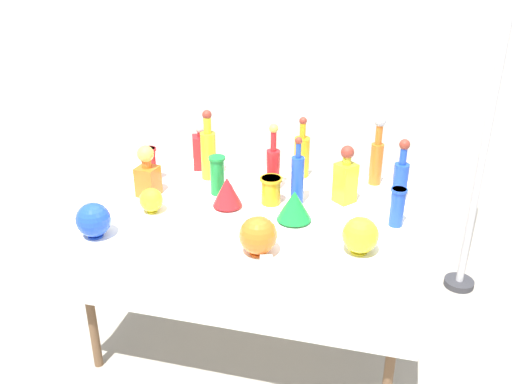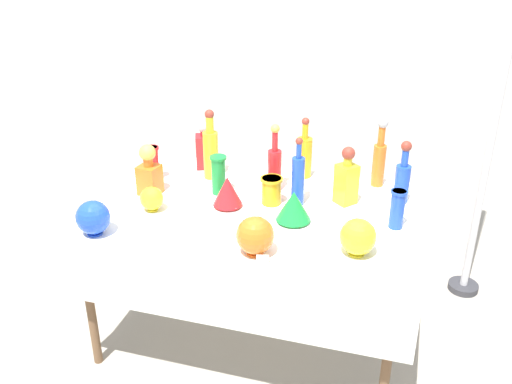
{
  "view_description": "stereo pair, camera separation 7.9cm",
  "coord_description": "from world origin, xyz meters",
  "px_view_note": "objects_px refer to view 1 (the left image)",
  "views": [
    {
      "loc": [
        0.63,
        -2.42,
        2.07
      ],
      "look_at": [
        0.0,
        0.0,
        0.86
      ],
      "focal_mm": 40.0,
      "sensor_mm": 36.0,
      "label": 1
    },
    {
      "loc": [
        0.71,
        -2.4,
        2.07
      ],
      "look_at": [
        0.0,
        0.0,
        0.86
      ],
      "focal_mm": 40.0,
      "sensor_mm": 36.0,
      "label": 2
    }
  ],
  "objects_px": {
    "slender_vase_1": "(217,174)",
    "cardboard_box_behind_left": "(290,210)",
    "tall_bottle_4": "(401,176)",
    "square_decanter_0": "(346,178)",
    "fluted_vase_1": "(294,205)",
    "round_bowl_3": "(151,200)",
    "fluted_vase_0": "(227,192)",
    "round_bowl_1": "(93,220)",
    "canopy_pole": "(487,132)",
    "round_bowl_2": "(258,235)",
    "slender_vase_2": "(271,189)",
    "tall_bottle_2": "(297,178)",
    "slender_vase_0": "(397,206)",
    "square_decanter_1": "(147,173)",
    "tall_bottle_1": "(273,165)",
    "tall_bottle_5": "(302,154)",
    "tall_bottle_3": "(208,151)",
    "round_bowl_0": "(360,235)",
    "slender_vase_3": "(150,164)",
    "square_decanter_2": "(201,149)",
    "tall_bottle_0": "(377,155)"
  },
  "relations": [
    {
      "from": "square_decanter_1",
      "to": "slender_vase_0",
      "type": "height_order",
      "value": "square_decanter_1"
    },
    {
      "from": "tall_bottle_3",
      "to": "round_bowl_0",
      "type": "relative_size",
      "value": 2.36
    },
    {
      "from": "round_bowl_3",
      "to": "tall_bottle_3",
      "type": "bearing_deg",
      "value": 72.91
    },
    {
      "from": "round_bowl_2",
      "to": "square_decanter_0",
      "type": "bearing_deg",
      "value": 63.27
    },
    {
      "from": "tall_bottle_3",
      "to": "slender_vase_0",
      "type": "distance_m",
      "value": 1.07
    },
    {
      "from": "round_bowl_1",
      "to": "slender_vase_1",
      "type": "bearing_deg",
      "value": 54.72
    },
    {
      "from": "tall_bottle_3",
      "to": "round_bowl_3",
      "type": "distance_m",
      "value": 0.49
    },
    {
      "from": "square_decanter_0",
      "to": "canopy_pole",
      "type": "height_order",
      "value": "canopy_pole"
    },
    {
      "from": "fluted_vase_0",
      "to": "round_bowl_1",
      "type": "xyz_separation_m",
      "value": [
        -0.49,
        -0.43,
        0.0
      ]
    },
    {
      "from": "slender_vase_1",
      "to": "canopy_pole",
      "type": "height_order",
      "value": "canopy_pole"
    },
    {
      "from": "tall_bottle_2",
      "to": "slender_vase_0",
      "type": "bearing_deg",
      "value": -11.45
    },
    {
      "from": "round_bowl_2",
      "to": "slender_vase_2",
      "type": "bearing_deg",
      "value": 96.79
    },
    {
      "from": "slender_vase_2",
      "to": "slender_vase_3",
      "type": "height_order",
      "value": "slender_vase_3"
    },
    {
      "from": "tall_bottle_0",
      "to": "fluted_vase_1",
      "type": "bearing_deg",
      "value": -122.98
    },
    {
      "from": "round_bowl_3",
      "to": "canopy_pole",
      "type": "bearing_deg",
      "value": 29.05
    },
    {
      "from": "tall_bottle_4",
      "to": "slender_vase_3",
      "type": "distance_m",
      "value": 1.32
    },
    {
      "from": "tall_bottle_1",
      "to": "square_decanter_1",
      "type": "xyz_separation_m",
      "value": [
        -0.61,
        -0.22,
        -0.02
      ]
    },
    {
      "from": "slender_vase_1",
      "to": "cardboard_box_behind_left",
      "type": "distance_m",
      "value": 1.33
    },
    {
      "from": "square_decanter_0",
      "to": "round_bowl_0",
      "type": "xyz_separation_m",
      "value": [
        0.12,
        -0.48,
        -0.05
      ]
    },
    {
      "from": "tall_bottle_1",
      "to": "tall_bottle_2",
      "type": "xyz_separation_m",
      "value": [
        0.15,
        -0.13,
        0.0
      ]
    },
    {
      "from": "tall_bottle_4",
      "to": "slender_vase_0",
      "type": "xyz_separation_m",
      "value": [
        -0.0,
        -0.28,
        -0.03
      ]
    },
    {
      "from": "canopy_pole",
      "to": "tall_bottle_5",
      "type": "bearing_deg",
      "value": -164.28
    },
    {
      "from": "tall_bottle_4",
      "to": "square_decanter_2",
      "type": "height_order",
      "value": "tall_bottle_4"
    },
    {
      "from": "slender_vase_2",
      "to": "round_bowl_2",
      "type": "height_order",
      "value": "round_bowl_2"
    },
    {
      "from": "slender_vase_1",
      "to": "round_bowl_3",
      "type": "height_order",
      "value": "slender_vase_1"
    },
    {
      "from": "slender_vase_2",
      "to": "round_bowl_2",
      "type": "xyz_separation_m",
      "value": [
        0.06,
        -0.48,
        0.01
      ]
    },
    {
      "from": "tall_bottle_5",
      "to": "round_bowl_3",
      "type": "xyz_separation_m",
      "value": [
        -0.63,
        -0.62,
        -0.06
      ]
    },
    {
      "from": "tall_bottle_3",
      "to": "fluted_vase_0",
      "type": "bearing_deg",
      "value": -56.99
    },
    {
      "from": "slender_vase_0",
      "to": "round_bowl_3",
      "type": "distance_m",
      "value": 1.18
    },
    {
      "from": "square_decanter_0",
      "to": "round_bowl_1",
      "type": "bearing_deg",
      "value": -148.62
    },
    {
      "from": "tall_bottle_5",
      "to": "canopy_pole",
      "type": "height_order",
      "value": "canopy_pole"
    },
    {
      "from": "tall_bottle_1",
      "to": "tall_bottle_5",
      "type": "xyz_separation_m",
      "value": [
        0.11,
        0.22,
        -0.01
      ]
    },
    {
      "from": "tall_bottle_5",
      "to": "square_decanter_2",
      "type": "xyz_separation_m",
      "value": [
        -0.57,
        -0.04,
        -0.01
      ]
    },
    {
      "from": "tall_bottle_1",
      "to": "square_decanter_2",
      "type": "height_order",
      "value": "tall_bottle_1"
    },
    {
      "from": "square_decanter_1",
      "to": "slender_vase_1",
      "type": "bearing_deg",
      "value": 17.13
    },
    {
      "from": "tall_bottle_4",
      "to": "square_decanter_0",
      "type": "bearing_deg",
      "value": -161.16
    },
    {
      "from": "tall_bottle_4",
      "to": "canopy_pole",
      "type": "xyz_separation_m",
      "value": [
        0.43,
        0.44,
        0.12
      ]
    },
    {
      "from": "tall_bottle_1",
      "to": "round_bowl_2",
      "type": "xyz_separation_m",
      "value": [
        0.08,
        -0.63,
        -0.05
      ]
    },
    {
      "from": "round_bowl_2",
      "to": "tall_bottle_5",
      "type": "bearing_deg",
      "value": 88.06
    },
    {
      "from": "square_decanter_0",
      "to": "round_bowl_1",
      "type": "xyz_separation_m",
      "value": [
        -1.05,
        -0.64,
        -0.05
      ]
    },
    {
      "from": "fluted_vase_0",
      "to": "cardboard_box_behind_left",
      "type": "bearing_deg",
      "value": 86.07
    },
    {
      "from": "square_decanter_2",
      "to": "fluted_vase_0",
      "type": "xyz_separation_m",
      "value": [
        0.29,
        -0.43,
        -0.03
      ]
    },
    {
      "from": "square_decanter_0",
      "to": "tall_bottle_4",
      "type": "bearing_deg",
      "value": 18.84
    },
    {
      "from": "canopy_pole",
      "to": "round_bowl_0",
      "type": "bearing_deg",
      "value": -119.85
    },
    {
      "from": "fluted_vase_1",
      "to": "fluted_vase_0",
      "type": "bearing_deg",
      "value": 170.54
    },
    {
      "from": "round_bowl_3",
      "to": "cardboard_box_behind_left",
      "type": "xyz_separation_m",
      "value": [
        0.43,
        1.37,
        -0.7
      ]
    },
    {
      "from": "slender_vase_2",
      "to": "tall_bottle_2",
      "type": "bearing_deg",
      "value": 11.28
    },
    {
      "from": "tall_bottle_4",
      "to": "fluted_vase_1",
      "type": "distance_m",
      "value": 0.6
    },
    {
      "from": "tall_bottle_0",
      "to": "slender_vase_2",
      "type": "height_order",
      "value": "tall_bottle_0"
    },
    {
      "from": "fluted_vase_1",
      "to": "round_bowl_0",
      "type": "bearing_deg",
      "value": -32.43
    }
  ]
}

